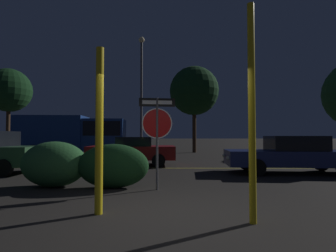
{
  "coord_description": "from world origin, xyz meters",
  "views": [
    {
      "loc": [
        0.04,
        -4.67,
        1.39
      ],
      "look_at": [
        -0.03,
        3.62,
        1.7
      ],
      "focal_mm": 28.0,
      "sensor_mm": 36.0,
      "label": 1
    }
  ],
  "objects_px": {
    "stop_sign": "(157,124)",
    "passing_car_3": "(133,151)",
    "delivery_truck": "(75,134)",
    "tree_2": "(194,91)",
    "street_lamp": "(141,85)",
    "tree_0": "(9,91)",
    "hedge_bush_2": "(113,166)",
    "yellow_pole_left": "(99,130)",
    "hedge_bush_1": "(54,164)",
    "yellow_pole_right": "(252,112)",
    "passing_car_4": "(292,155)"
  },
  "relations": [
    {
      "from": "passing_car_3",
      "to": "street_lamp",
      "type": "xyz_separation_m",
      "value": [
        -0.11,
        4.63,
        4.01
      ]
    },
    {
      "from": "yellow_pole_right",
      "to": "street_lamp",
      "type": "bearing_deg",
      "value": 104.07
    },
    {
      "from": "delivery_truck",
      "to": "tree_0",
      "type": "height_order",
      "value": "tree_0"
    },
    {
      "from": "yellow_pole_left",
      "to": "tree_0",
      "type": "xyz_separation_m",
      "value": [
        -12.79,
        17.83,
        3.84
      ]
    },
    {
      "from": "yellow_pole_left",
      "to": "delivery_truck",
      "type": "bearing_deg",
      "value": 111.83
    },
    {
      "from": "stop_sign",
      "to": "yellow_pole_right",
      "type": "xyz_separation_m",
      "value": [
        1.66,
        -2.59,
        0.07
      ]
    },
    {
      "from": "tree_0",
      "to": "hedge_bush_2",
      "type": "bearing_deg",
      "value": -51.04
    },
    {
      "from": "stop_sign",
      "to": "passing_car_3",
      "type": "relative_size",
      "value": 0.57
    },
    {
      "from": "yellow_pole_left",
      "to": "passing_car_4",
      "type": "relative_size",
      "value": 0.61
    },
    {
      "from": "tree_0",
      "to": "tree_2",
      "type": "bearing_deg",
      "value": -2.2
    },
    {
      "from": "stop_sign",
      "to": "hedge_bush_2",
      "type": "relative_size",
      "value": 1.25
    },
    {
      "from": "tree_2",
      "to": "yellow_pole_right",
      "type": "bearing_deg",
      "value": -92.23
    },
    {
      "from": "yellow_pole_left",
      "to": "delivery_truck",
      "type": "xyz_separation_m",
      "value": [
        -5.1,
        12.74,
        0.03
      ]
    },
    {
      "from": "hedge_bush_1",
      "to": "delivery_truck",
      "type": "xyz_separation_m",
      "value": [
        -3.21,
        10.28,
        0.91
      ]
    },
    {
      "from": "tree_0",
      "to": "stop_sign",
      "type": "bearing_deg",
      "value": -48.85
    },
    {
      "from": "hedge_bush_2",
      "to": "tree_0",
      "type": "relative_size",
      "value": 0.26
    },
    {
      "from": "street_lamp",
      "to": "tree_2",
      "type": "relative_size",
      "value": 1.1
    },
    {
      "from": "hedge_bush_2",
      "to": "delivery_truck",
      "type": "bearing_deg",
      "value": 114.95
    },
    {
      "from": "hedge_bush_1",
      "to": "tree_0",
      "type": "distance_m",
      "value": 19.43
    },
    {
      "from": "passing_car_4",
      "to": "delivery_truck",
      "type": "height_order",
      "value": "delivery_truck"
    },
    {
      "from": "street_lamp",
      "to": "hedge_bush_1",
      "type": "bearing_deg",
      "value": -97.32
    },
    {
      "from": "delivery_truck",
      "to": "yellow_pole_left",
      "type": "bearing_deg",
      "value": 18.33
    },
    {
      "from": "street_lamp",
      "to": "stop_sign",
      "type": "bearing_deg",
      "value": -81.37
    },
    {
      "from": "hedge_bush_1",
      "to": "passing_car_4",
      "type": "relative_size",
      "value": 0.36
    },
    {
      "from": "yellow_pole_left",
      "to": "delivery_truck",
      "type": "distance_m",
      "value": 13.72
    },
    {
      "from": "tree_2",
      "to": "delivery_truck",
      "type": "bearing_deg",
      "value": -151.95
    },
    {
      "from": "stop_sign",
      "to": "delivery_truck",
      "type": "bearing_deg",
      "value": 112.18
    },
    {
      "from": "stop_sign",
      "to": "street_lamp",
      "type": "xyz_separation_m",
      "value": [
        -1.55,
        10.23,
        2.99
      ]
    },
    {
      "from": "yellow_pole_left",
      "to": "hedge_bush_1",
      "type": "height_order",
      "value": "yellow_pole_left"
    },
    {
      "from": "hedge_bush_2",
      "to": "yellow_pole_right",
      "type": "bearing_deg",
      "value": -44.4
    },
    {
      "from": "street_lamp",
      "to": "tree_0",
      "type": "relative_size",
      "value": 1.09
    },
    {
      "from": "yellow_pole_right",
      "to": "hedge_bush_1",
      "type": "xyz_separation_m",
      "value": [
        -4.48,
        2.93,
        -1.16
      ]
    },
    {
      "from": "hedge_bush_1",
      "to": "tree_2",
      "type": "xyz_separation_m",
      "value": [
        5.17,
        14.75,
        4.54
      ]
    },
    {
      "from": "passing_car_3",
      "to": "street_lamp",
      "type": "relative_size",
      "value": 0.53
    },
    {
      "from": "yellow_pole_right",
      "to": "passing_car_3",
      "type": "height_order",
      "value": "yellow_pole_right"
    },
    {
      "from": "passing_car_4",
      "to": "stop_sign",
      "type": "bearing_deg",
      "value": 125.4
    },
    {
      "from": "passing_car_4",
      "to": "tree_2",
      "type": "distance_m",
      "value": 13.15
    },
    {
      "from": "street_lamp",
      "to": "tree_2",
      "type": "bearing_deg",
      "value": 51.25
    },
    {
      "from": "hedge_bush_1",
      "to": "tree_2",
      "type": "height_order",
      "value": "tree_2"
    },
    {
      "from": "street_lamp",
      "to": "passing_car_3",
      "type": "bearing_deg",
      "value": -88.68
    },
    {
      "from": "yellow_pole_right",
      "to": "passing_car_3",
      "type": "relative_size",
      "value": 0.85
    },
    {
      "from": "yellow_pole_left",
      "to": "tree_0",
      "type": "relative_size",
      "value": 0.41
    },
    {
      "from": "stop_sign",
      "to": "tree_2",
      "type": "xyz_separation_m",
      "value": [
        2.35,
        15.09,
        3.46
      ]
    },
    {
      "from": "yellow_pole_left",
      "to": "hedge_bush_1",
      "type": "bearing_deg",
      "value": 127.55
    },
    {
      "from": "passing_car_4",
      "to": "tree_2",
      "type": "height_order",
      "value": "tree_2"
    },
    {
      "from": "yellow_pole_right",
      "to": "tree_2",
      "type": "height_order",
      "value": "tree_2"
    },
    {
      "from": "hedge_bush_2",
      "to": "street_lamp",
      "type": "xyz_separation_m",
      "value": [
        -0.36,
        10.03,
        4.11
      ]
    },
    {
      "from": "yellow_pole_right",
      "to": "street_lamp",
      "type": "relative_size",
      "value": 0.45
    },
    {
      "from": "stop_sign",
      "to": "yellow_pole_left",
      "type": "xyz_separation_m",
      "value": [
        -0.93,
        -2.12,
        -0.21
      ]
    },
    {
      "from": "delivery_truck",
      "to": "tree_2",
      "type": "distance_m",
      "value": 10.17
    }
  ]
}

